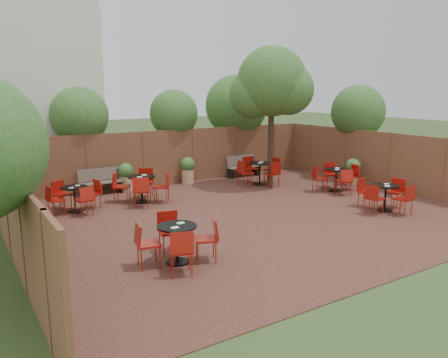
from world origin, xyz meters
TOP-DOWN VIEW (x-y plane):
  - ground at (0.00, 0.00)m, footprint 80.00×80.00m
  - courtyard_paving at (0.00, 0.00)m, footprint 12.00×10.00m
  - fence_back at (0.00, 5.00)m, footprint 12.00×0.08m
  - fence_left at (-6.00, 0.00)m, footprint 0.08×10.00m
  - fence_right at (6.00, 0.00)m, footprint 0.08×10.00m
  - neighbour_building at (-4.50, 8.00)m, footprint 5.00×4.00m
  - overhang_foliage at (-1.44, 2.96)m, footprint 15.43×10.70m
  - courtyard_tree at (2.74, 2.49)m, footprint 2.62×2.52m
  - park_bench_left at (-2.75, 4.62)m, footprint 1.42×0.51m
  - park_bench_right at (3.01, 4.62)m, footprint 1.38×0.52m
  - bistro_tables at (0.24, 1.01)m, footprint 9.84×6.78m
  - planters at (-0.49, 3.73)m, footprint 11.63×4.14m

SIDE VIEW (x-z plane):
  - ground at x=0.00m, z-range 0.00..0.00m
  - courtyard_paving at x=0.00m, z-range 0.00..0.02m
  - park_bench_right at x=3.01m, z-range 0.03..0.87m
  - park_bench_left at x=-2.75m, z-range 0.03..0.90m
  - bistro_tables at x=0.24m, z-range 0.00..0.96m
  - planters at x=-0.49m, z-range 0.04..1.06m
  - fence_back at x=0.00m, z-range 0.00..2.00m
  - fence_left at x=-6.00m, z-range 0.00..2.00m
  - fence_right at x=6.00m, z-range 0.00..2.00m
  - overhang_foliage at x=-1.44m, z-range 1.37..3.96m
  - courtyard_tree at x=2.74m, z-range 1.12..6.03m
  - neighbour_building at x=-4.50m, z-range 0.00..8.00m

